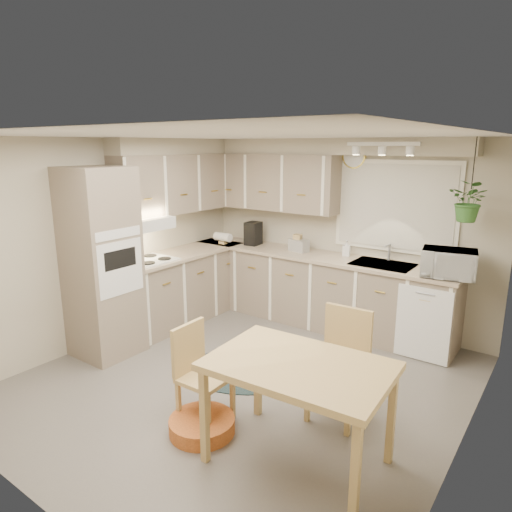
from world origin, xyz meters
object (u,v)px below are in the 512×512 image
dining_table (298,413)px  chair_left (205,376)px  pet_bed (202,425)px  microwave (449,260)px  chair_back (337,367)px  braided_rug (241,371)px

dining_table → chair_left: size_ratio=1.51×
dining_table → pet_bed: dining_table is taller
chair_left → microwave: 2.85m
chair_left → pet_bed: size_ratio=1.56×
chair_left → microwave: (1.31, 2.43, 0.70)m
chair_back → microwave: microwave is taller
dining_table → chair_back: chair_back is taller
dining_table → pet_bed: 0.90m
dining_table → chair_left: (-0.90, -0.01, 0.02)m
chair_left → braided_rug: bearing=-162.8°
microwave → chair_left: bearing=-129.9°
dining_table → pet_bed: size_ratio=2.35×
chair_back → pet_bed: chair_back is taller
chair_back → braided_rug: bearing=-11.3°
chair_left → pet_bed: chair_left is taller
dining_table → chair_left: 0.90m
braided_rug → microwave: (1.60, 1.55, 1.12)m
pet_bed → microwave: (1.23, 2.58, 1.06)m
chair_left → chair_back: 1.13m
chair_left → braided_rug: 1.02m
chair_left → braided_rug: (-0.29, 0.88, -0.42)m
chair_back → dining_table: bearing=89.1°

